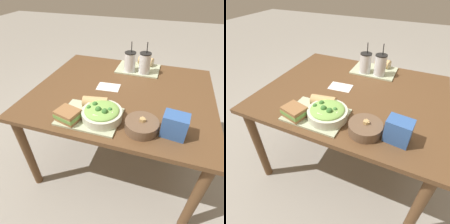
{
  "view_description": "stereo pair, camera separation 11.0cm",
  "coord_description": "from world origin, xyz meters",
  "views": [
    {
      "loc": [
        0.28,
        -1.15,
        1.44
      ],
      "look_at": [
        0.02,
        -0.32,
        0.76
      ],
      "focal_mm": 30.0,
      "sensor_mm": 36.0,
      "label": 1
    },
    {
      "loc": [
        0.38,
        -1.11,
        1.44
      ],
      "look_at": [
        0.02,
        -0.32,
        0.76
      ],
      "focal_mm": 30.0,
      "sensor_mm": 36.0,
      "label": 2
    }
  ],
  "objects": [
    {
      "name": "drink_cup_red",
      "position": [
        0.1,
        0.3,
        0.81
      ],
      "size": [
        0.09,
        0.09,
        0.26
      ],
      "color": "silver",
      "rests_on": "tray_far"
    },
    {
      "name": "baguette_far",
      "position": [
        0.09,
        0.47,
        0.77
      ],
      "size": [
        0.14,
        0.1,
        0.07
      ],
      "rotation": [
        0.0,
        0.0,
        1.32
      ],
      "color": "tan",
      "rests_on": "tray_far"
    },
    {
      "name": "dining_table",
      "position": [
        0.0,
        0.0,
        0.64
      ],
      "size": [
        1.28,
        1.07,
        0.72
      ],
      "color": "brown",
      "rests_on": "ground_plane"
    },
    {
      "name": "tray_near",
      "position": [
        -0.11,
        -0.36,
        0.73
      ],
      "size": [
        0.36,
        0.26,
        0.01
      ],
      "color": "#B2BC99",
      "rests_on": "dining_table"
    },
    {
      "name": "napkin_folded",
      "position": [
        -0.11,
        0.01,
        0.72
      ],
      "size": [
        0.17,
        0.13,
        0.0
      ],
      "color": "white",
      "rests_on": "dining_table"
    },
    {
      "name": "baguette_near",
      "position": [
        -0.1,
        -0.27,
        0.77
      ],
      "size": [
        0.16,
        0.1,
        0.07
      ],
      "rotation": [
        0.0,
        0.0,
        1.74
      ],
      "color": "tan",
      "rests_on": "tray_near"
    },
    {
      "name": "salad_bowl",
      "position": [
        -0.03,
        -0.36,
        0.77
      ],
      "size": [
        0.24,
        0.24,
        0.1
      ],
      "color": "beige",
      "rests_on": "tray_near"
    },
    {
      "name": "ground_plane",
      "position": [
        0.0,
        0.0,
        0.0
      ],
      "size": [
        12.0,
        12.0,
        0.0
      ],
      "primitive_type": "plane",
      "color": "gray"
    },
    {
      "name": "sandwich_near",
      "position": [
        -0.21,
        -0.43,
        0.76
      ],
      "size": [
        0.15,
        0.14,
        0.06
      ],
      "rotation": [
        0.0,
        0.0,
        -0.25
      ],
      "color": "olive",
      "rests_on": "tray_near"
    },
    {
      "name": "chip_bag",
      "position": [
        0.37,
        -0.37,
        0.79
      ],
      "size": [
        0.14,
        0.1,
        0.13
      ],
      "rotation": [
        0.0,
        0.0,
        -0.12
      ],
      "color": "#335BA3",
      "rests_on": "dining_table"
    },
    {
      "name": "tray_far",
      "position": [
        0.04,
        0.38,
        0.73
      ],
      "size": [
        0.36,
        0.26,
        0.01
      ],
      "color": "#B2BC99",
      "rests_on": "dining_table"
    },
    {
      "name": "drink_cup_dark",
      "position": [
        -0.02,
        0.3,
        0.81
      ],
      "size": [
        0.09,
        0.09,
        0.25
      ],
      "color": "silver",
      "rests_on": "tray_far"
    },
    {
      "name": "soup_bowl",
      "position": [
        0.21,
        -0.38,
        0.75
      ],
      "size": [
        0.18,
        0.18,
        0.08
      ],
      "color": "brown",
      "rests_on": "dining_table"
    }
  ]
}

